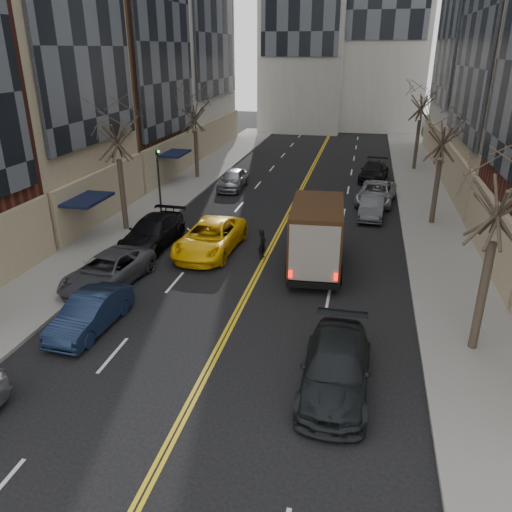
{
  "coord_description": "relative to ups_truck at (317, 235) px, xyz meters",
  "views": [
    {
      "loc": [
        4.55,
        -5.33,
        9.91
      ],
      "look_at": [
        0.59,
        12.71,
        2.2
      ],
      "focal_mm": 35.0,
      "sensor_mm": 36.0,
      "label": 1
    }
  ],
  "objects": [
    {
      "name": "sidewalk_left",
      "position": [
        -11.6,
        10.01,
        -1.63
      ],
      "size": [
        4.0,
        66.0,
        0.15
      ],
      "primitive_type": "cube",
      "color": "slate",
      "rests_on": "ground"
    },
    {
      "name": "sidewalk_right",
      "position": [
        6.4,
        10.01,
        -1.63
      ],
      "size": [
        4.0,
        66.0,
        0.15
      ],
      "primitive_type": "cube",
      "color": "slate",
      "rests_on": "ground"
    },
    {
      "name": "tree_lf_mid",
      "position": [
        -11.4,
        3.01,
        4.89
      ],
      "size": [
        3.2,
        3.2,
        8.91
      ],
      "color": "#382D23",
      "rests_on": "sidewalk_left"
    },
    {
      "name": "tree_lf_far",
      "position": [
        -11.4,
        16.01,
        4.32
      ],
      "size": [
        3.2,
        3.2,
        8.12
      ],
      "color": "#382D23",
      "rests_on": "sidewalk_left"
    },
    {
      "name": "tree_rt_near",
      "position": [
        6.2,
        -5.99,
        4.75
      ],
      "size": [
        3.2,
        3.2,
        8.71
      ],
      "color": "#382D23",
      "rests_on": "sidewalk_right"
    },
    {
      "name": "tree_rt_mid",
      "position": [
        6.2,
        8.01,
        4.46
      ],
      "size": [
        3.2,
        3.2,
        8.32
      ],
      "color": "#382D23",
      "rests_on": "sidewalk_right"
    },
    {
      "name": "tree_rt_far",
      "position": [
        6.2,
        23.01,
        5.04
      ],
      "size": [
        3.2,
        3.2,
        9.11
      ],
      "color": "#382D23",
      "rests_on": "sidewalk_right"
    },
    {
      "name": "traffic_signal",
      "position": [
        -9.99,
        5.01,
        1.11
      ],
      "size": [
        0.29,
        0.26,
        4.7
      ],
      "color": "black",
      "rests_on": "sidewalk_left"
    },
    {
      "name": "ups_truck",
      "position": [
        0.0,
        0.0,
        0.0
      ],
      "size": [
        2.84,
        6.31,
        3.38
      ],
      "rotation": [
        0.0,
        0.0,
        0.06
      ],
      "color": "black",
      "rests_on": "ground"
    },
    {
      "name": "observer_sedan",
      "position": [
        1.6,
        -9.16,
        -0.96
      ],
      "size": [
        2.14,
        5.17,
        1.49
      ],
      "rotation": [
        0.0,
        0.0,
        -0.01
      ],
      "color": "black",
      "rests_on": "ground"
    },
    {
      "name": "taxi",
      "position": [
        -5.6,
        0.94,
        -0.9
      ],
      "size": [
        2.89,
        5.86,
        1.6
      ],
      "primitive_type": "imported",
      "rotation": [
        0.0,
        0.0,
        -0.04
      ],
      "color": "#F2BA0A",
      "rests_on": "ground"
    },
    {
      "name": "pedestrian",
      "position": [
        -2.76,
        0.68,
        -0.93
      ],
      "size": [
        0.45,
        0.61,
        1.54
      ],
      "primitive_type": "imported",
      "rotation": [
        0.0,
        0.0,
        1.41
      ],
      "color": "black",
      "rests_on": "ground"
    },
    {
      "name": "parked_lf_b",
      "position": [
        -7.7,
        -7.53,
        -1.01
      ],
      "size": [
        1.69,
        4.26,
        1.38
      ],
      "primitive_type": "imported",
      "rotation": [
        0.0,
        0.0,
        -0.06
      ],
      "color": "#101B32",
      "rests_on": "ground"
    },
    {
      "name": "parked_lf_c",
      "position": [
        -8.9,
        -3.87,
        -1.0
      ],
      "size": [
        2.94,
        5.33,
        1.41
      ],
      "primitive_type": "imported",
      "rotation": [
        0.0,
        0.0,
        -0.12
      ],
      "color": "#47484E",
      "rests_on": "ground"
    },
    {
      "name": "parked_lf_d",
      "position": [
        -8.9,
        1.15,
        -0.93
      ],
      "size": [
        2.32,
        5.39,
        1.55
      ],
      "primitive_type": "imported",
      "rotation": [
        0.0,
        0.0,
        -0.03
      ],
      "color": "black",
      "rests_on": "ground"
    },
    {
      "name": "parked_lf_e",
      "position": [
        -7.7,
        13.49,
        -0.96
      ],
      "size": [
        1.83,
        4.4,
        1.49
      ],
      "primitive_type": "imported",
      "rotation": [
        0.0,
        0.0,
        0.02
      ],
      "color": "#929499",
      "rests_on": "ground"
    },
    {
      "name": "parked_rt_a",
      "position": [
        2.61,
        8.71,
        -1.02
      ],
      "size": [
        1.65,
        4.21,
        1.37
      ],
      "primitive_type": "imported",
      "rotation": [
        0.0,
        0.0,
        -0.05
      ],
      "color": "#44474B",
      "rests_on": "ground"
    },
    {
      "name": "parked_rt_b",
      "position": [
        2.9,
        11.99,
        -1.0
      ],
      "size": [
        3.0,
        5.35,
        1.41
      ],
      "primitive_type": "imported",
      "rotation": [
        0.0,
        0.0,
        -0.13
      ],
      "color": "#AAADB2",
      "rests_on": "ground"
    },
    {
      "name": "parked_rt_c",
      "position": [
        2.73,
        18.6,
        -0.97
      ],
      "size": [
        2.57,
        5.22,
        1.46
      ],
      "primitive_type": "imported",
      "rotation": [
        0.0,
        0.0,
        -0.11
      ],
      "color": "black",
      "rests_on": "ground"
    }
  ]
}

